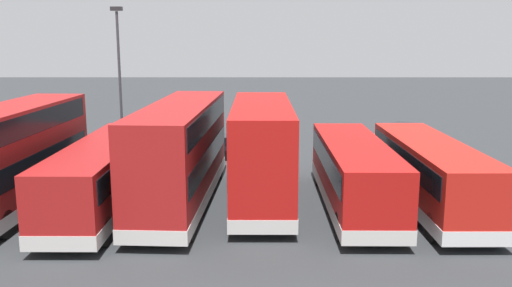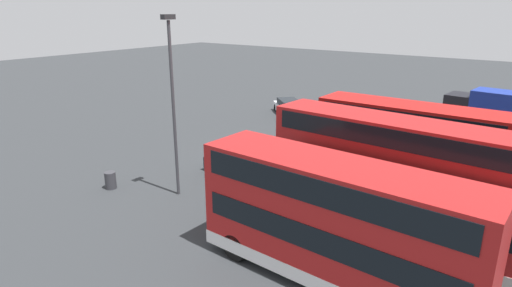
{
  "view_description": "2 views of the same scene",
  "coord_description": "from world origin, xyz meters",
  "px_view_note": "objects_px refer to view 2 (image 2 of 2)",
  "views": [
    {
      "loc": [
        -1.31,
        33.73,
        7.39
      ],
      "look_at": [
        -1.29,
        3.03,
        1.38
      ],
      "focal_mm": 37.92,
      "sensor_mm": 36.0,
      "label": 1
    },
    {
      "loc": [
        21.46,
        16.43,
        9.53
      ],
      "look_at": [
        1.45,
        1.78,
        1.6
      ],
      "focal_mm": 29.96,
      "sensor_mm": 36.0,
      "label": 2
    }
  ],
  "objects_px": {
    "bus_double_decker_fourth": "(390,161)",
    "box_truck_blue": "(498,110)",
    "bus_single_deck_near_end": "(453,130)",
    "bus_single_deck_fifth": "(380,205)",
    "bus_double_decker_third": "(409,142)",
    "waste_bin_yellow": "(110,180)",
    "bus_double_decker_sixth": "(335,221)",
    "car_small_green": "(288,107)",
    "bus_single_deck_second": "(441,142)",
    "lamp_post_tall": "(173,96)",
    "car_hatchback_silver": "(237,155)"
  },
  "relations": [
    {
      "from": "bus_double_decker_fourth",
      "to": "box_truck_blue",
      "type": "distance_m",
      "value": 19.03
    },
    {
      "from": "box_truck_blue",
      "to": "bus_single_deck_fifth",
      "type": "bearing_deg",
      "value": -3.49
    },
    {
      "from": "bus_single_deck_second",
      "to": "bus_single_deck_fifth",
      "type": "bearing_deg",
      "value": 1.1
    },
    {
      "from": "car_hatchback_silver",
      "to": "waste_bin_yellow",
      "type": "bearing_deg",
      "value": -25.93
    },
    {
      "from": "car_hatchback_silver",
      "to": "car_small_green",
      "type": "distance_m",
      "value": 14.03
    },
    {
      "from": "bus_double_decker_fourth",
      "to": "bus_double_decker_sixth",
      "type": "height_order",
      "value": "same"
    },
    {
      "from": "bus_single_deck_second",
      "to": "box_truck_blue",
      "type": "relative_size",
      "value": 1.39
    },
    {
      "from": "bus_double_decker_fourth",
      "to": "car_small_green",
      "type": "bearing_deg",
      "value": -133.65
    },
    {
      "from": "bus_double_decker_third",
      "to": "bus_double_decker_sixth",
      "type": "distance_m",
      "value": 10.66
    },
    {
      "from": "car_hatchback_silver",
      "to": "car_small_green",
      "type": "height_order",
      "value": "same"
    },
    {
      "from": "bus_single_deck_second",
      "to": "bus_double_decker_sixth",
      "type": "xyz_separation_m",
      "value": [
        14.66,
        -0.02,
        0.83
      ]
    },
    {
      "from": "bus_single_deck_near_end",
      "to": "bus_double_decker_fourth",
      "type": "relative_size",
      "value": 0.91
    },
    {
      "from": "bus_double_decker_third",
      "to": "bus_single_deck_fifth",
      "type": "distance_m",
      "value": 6.97
    },
    {
      "from": "bus_double_decker_third",
      "to": "lamp_post_tall",
      "type": "height_order",
      "value": "lamp_post_tall"
    },
    {
      "from": "box_truck_blue",
      "to": "waste_bin_yellow",
      "type": "bearing_deg",
      "value": -30.77
    },
    {
      "from": "lamp_post_tall",
      "to": "waste_bin_yellow",
      "type": "height_order",
      "value": "lamp_post_tall"
    },
    {
      "from": "car_small_green",
      "to": "lamp_post_tall",
      "type": "distance_m",
      "value": 19.68
    },
    {
      "from": "bus_double_decker_fourth",
      "to": "box_truck_blue",
      "type": "relative_size",
      "value": 1.56
    },
    {
      "from": "bus_single_deck_near_end",
      "to": "car_small_green",
      "type": "bearing_deg",
      "value": -99.97
    },
    {
      "from": "bus_single_deck_second",
      "to": "lamp_post_tall",
      "type": "distance_m",
      "value": 16.56
    },
    {
      "from": "bus_single_deck_near_end",
      "to": "bus_double_decker_third",
      "type": "distance_m",
      "value": 7.46
    },
    {
      "from": "lamp_post_tall",
      "to": "waste_bin_yellow",
      "type": "relative_size",
      "value": 9.7
    },
    {
      "from": "car_hatchback_silver",
      "to": "waste_bin_yellow",
      "type": "distance_m",
      "value": 7.72
    },
    {
      "from": "bus_single_deck_near_end",
      "to": "bus_single_deck_second",
      "type": "bearing_deg",
      "value": 0.37
    },
    {
      "from": "car_small_green",
      "to": "waste_bin_yellow",
      "type": "relative_size",
      "value": 4.71
    },
    {
      "from": "car_small_green",
      "to": "waste_bin_yellow",
      "type": "height_order",
      "value": "car_small_green"
    },
    {
      "from": "car_hatchback_silver",
      "to": "bus_double_decker_third",
      "type": "bearing_deg",
      "value": 109.19
    },
    {
      "from": "bus_double_decker_fourth",
      "to": "car_hatchback_silver",
      "type": "height_order",
      "value": "bus_double_decker_fourth"
    },
    {
      "from": "bus_single_deck_second",
      "to": "bus_double_decker_fourth",
      "type": "height_order",
      "value": "bus_double_decker_fourth"
    },
    {
      "from": "bus_single_deck_near_end",
      "to": "bus_double_decker_sixth",
      "type": "relative_size",
      "value": 1.06
    },
    {
      "from": "car_hatchback_silver",
      "to": "bus_double_decker_fourth",
      "type": "bearing_deg",
      "value": 88.27
    },
    {
      "from": "bus_single_deck_near_end",
      "to": "box_truck_blue",
      "type": "distance_m",
      "value": 8.08
    },
    {
      "from": "bus_single_deck_fifth",
      "to": "box_truck_blue",
      "type": "relative_size",
      "value": 1.47
    },
    {
      "from": "bus_single_deck_second",
      "to": "car_hatchback_silver",
      "type": "distance_m",
      "value": 12.65
    },
    {
      "from": "bus_double_decker_fourth",
      "to": "lamp_post_tall",
      "type": "bearing_deg",
      "value": -62.36
    },
    {
      "from": "bus_double_decker_sixth",
      "to": "bus_single_deck_fifth",
      "type": "bearing_deg",
      "value": 176.51
    },
    {
      "from": "bus_double_decker_third",
      "to": "waste_bin_yellow",
      "type": "xyz_separation_m",
      "value": [
        10.24,
        -12.86,
        -1.97
      ]
    },
    {
      "from": "bus_double_decker_third",
      "to": "bus_double_decker_sixth",
      "type": "height_order",
      "value": "same"
    },
    {
      "from": "bus_single_deck_near_end",
      "to": "bus_double_decker_third",
      "type": "relative_size",
      "value": 1.08
    },
    {
      "from": "bus_single_deck_near_end",
      "to": "bus_double_decker_sixth",
      "type": "height_order",
      "value": "bus_double_decker_sixth"
    },
    {
      "from": "box_truck_blue",
      "to": "lamp_post_tall",
      "type": "xyz_separation_m",
      "value": [
        23.87,
        -11.66,
        3.6
      ]
    },
    {
      "from": "bus_single_deck_second",
      "to": "bus_single_deck_fifth",
      "type": "relative_size",
      "value": 0.94
    },
    {
      "from": "bus_single_deck_fifth",
      "to": "waste_bin_yellow",
      "type": "relative_size",
      "value": 11.98
    },
    {
      "from": "box_truck_blue",
      "to": "car_hatchback_silver",
      "type": "height_order",
      "value": "box_truck_blue"
    },
    {
      "from": "bus_double_decker_sixth",
      "to": "box_truck_blue",
      "type": "height_order",
      "value": "bus_double_decker_sixth"
    },
    {
      "from": "bus_single_deck_second",
      "to": "waste_bin_yellow",
      "type": "relative_size",
      "value": 11.32
    },
    {
      "from": "bus_double_decker_fourth",
      "to": "car_hatchback_silver",
      "type": "distance_m",
      "value": 9.84
    },
    {
      "from": "waste_bin_yellow",
      "to": "bus_double_decker_third",
      "type": "bearing_deg",
      "value": 128.54
    },
    {
      "from": "bus_single_deck_near_end",
      "to": "car_hatchback_silver",
      "type": "xyz_separation_m",
      "value": [
        10.68,
        -10.26,
        -0.92
      ]
    },
    {
      "from": "bus_double_decker_third",
      "to": "bus_double_decker_fourth",
      "type": "distance_m",
      "value": 3.6
    }
  ]
}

